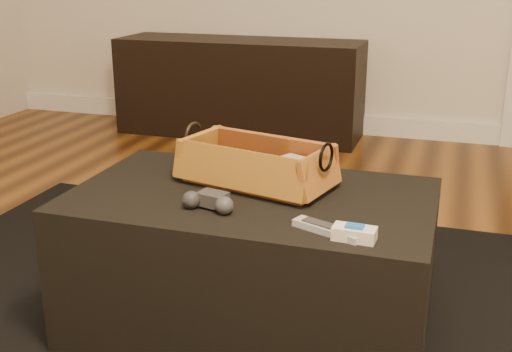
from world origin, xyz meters
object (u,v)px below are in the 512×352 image
(ottoman, at_px, (252,262))
(cream_gadget, at_px, (354,233))
(media_cabinet, at_px, (240,88))
(game_controller, at_px, (210,201))
(tv_remote, at_px, (246,175))
(wicker_basket, at_px, (256,167))
(silver_remote, at_px, (327,229))

(ottoman, xyz_separation_m, cream_gadget, (0.32, -0.22, 0.23))
(media_cabinet, distance_m, game_controller, 2.42)
(tv_remote, height_order, wicker_basket, wicker_basket)
(wicker_basket, xyz_separation_m, cream_gadget, (0.34, -0.31, -0.04))
(wicker_basket, bearing_deg, tv_remote, -157.21)
(cream_gadget, bearing_deg, silver_remote, 163.28)
(game_controller, xyz_separation_m, silver_remote, (0.32, -0.05, -0.01))
(media_cabinet, bearing_deg, ottoman, -70.09)
(ottoman, distance_m, tv_remote, 0.25)
(media_cabinet, relative_size, silver_remote, 8.27)
(silver_remote, bearing_deg, cream_gadget, -16.72)
(tv_remote, relative_size, game_controller, 1.57)
(cream_gadget, bearing_deg, tv_remote, 140.88)
(media_cabinet, xyz_separation_m, silver_remote, (1.04, -2.36, 0.15))
(media_cabinet, relative_size, game_controller, 10.07)
(wicker_basket, distance_m, cream_gadget, 0.46)
(media_cabinet, xyz_separation_m, ottoman, (0.78, -2.16, -0.07))
(ottoman, bearing_deg, wicker_basket, 98.73)
(media_cabinet, distance_m, tv_remote, 2.22)
(ottoman, height_order, silver_remote, silver_remote)
(tv_remote, bearing_deg, silver_remote, -34.84)
(cream_gadget, bearing_deg, wicker_basket, 137.77)
(game_controller, bearing_deg, tv_remote, 82.98)
(wicker_basket, xyz_separation_m, game_controller, (-0.05, -0.23, -0.03))
(ottoman, xyz_separation_m, silver_remote, (0.26, -0.20, 0.22))
(game_controller, bearing_deg, wicker_basket, 77.09)
(tv_remote, xyz_separation_m, wicker_basket, (0.03, 0.01, 0.02))
(tv_remote, bearing_deg, media_cabinet, 117.69)
(cream_gadget, bearing_deg, ottoman, 145.34)
(cream_gadget, bearing_deg, media_cabinet, 114.90)
(tv_remote, distance_m, silver_remote, 0.40)
(silver_remote, bearing_deg, media_cabinet, 113.74)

